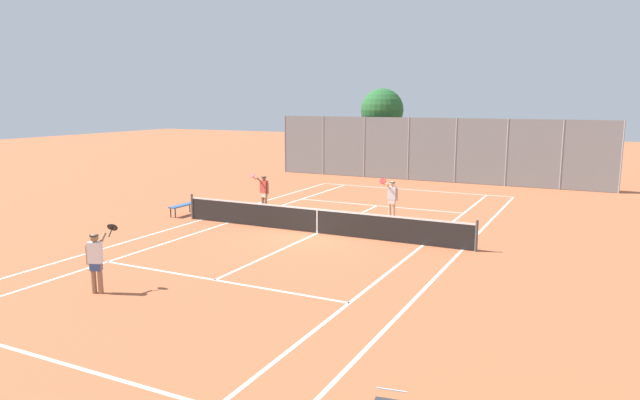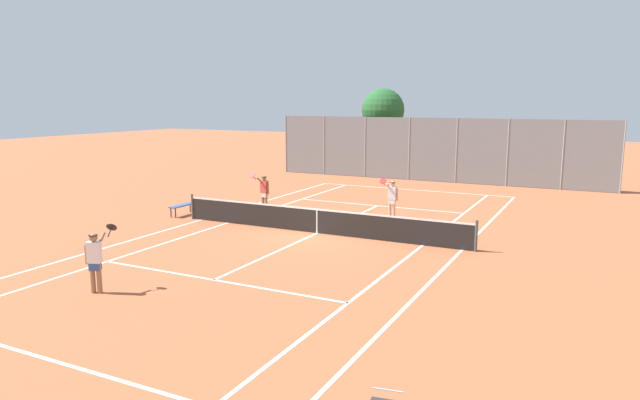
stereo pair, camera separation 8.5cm
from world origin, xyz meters
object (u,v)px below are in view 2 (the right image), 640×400
object	(u,v)px
player_near_side	(95,259)
player_far_left	(264,190)
loose_tennis_ball_0	(373,203)
courtside_bench	(183,206)
tree_behind_left	(384,111)
loose_tennis_ball_1	(417,228)
tennis_net	(317,220)
player_far_right	(392,197)
loose_tennis_ball_2	(444,232)

from	to	relation	value
player_near_side	player_far_left	size ratio (longest dim) A/B	1.00
loose_tennis_ball_0	courtside_bench	xyz separation A→B (m)	(-6.53, -6.26, 0.38)
loose_tennis_ball_0	tree_behind_left	distance (m)	12.14
loose_tennis_ball_0	loose_tennis_ball_1	world-z (taller)	same
tennis_net	player_far_right	bearing A→B (deg)	67.92
courtside_bench	loose_tennis_ball_0	bearing A→B (deg)	43.79
courtside_bench	player_far_right	bearing A→B (deg)	22.21
loose_tennis_ball_1	tree_behind_left	bearing A→B (deg)	115.11
loose_tennis_ball_0	tennis_net	bearing A→B (deg)	-87.10
loose_tennis_ball_2	tree_behind_left	world-z (taller)	tree_behind_left
loose_tennis_ball_2	courtside_bench	distance (m)	11.33
loose_tennis_ball_0	tree_behind_left	world-z (taller)	tree_behind_left
player_near_side	loose_tennis_ball_1	size ratio (longest dim) A/B	26.88
player_far_right	courtside_bench	world-z (taller)	player_far_right
loose_tennis_ball_0	courtside_bench	distance (m)	9.05
loose_tennis_ball_0	loose_tennis_ball_2	distance (m)	6.51
player_far_right	courtside_bench	bearing A→B (deg)	-157.79
loose_tennis_ball_2	courtside_bench	world-z (taller)	courtside_bench
tennis_net	player_far_right	xyz separation A→B (m)	(1.59, 3.92, 0.42)
player_far_right	courtside_bench	size ratio (longest dim) A/B	1.18
loose_tennis_ball_2	loose_tennis_ball_1	bearing A→B (deg)	171.24
player_far_right	loose_tennis_ball_1	xyz separation A→B (m)	(1.61, -1.57, -0.89)
tennis_net	loose_tennis_ball_1	distance (m)	4.01
player_far_left	loose_tennis_ball_2	xyz separation A→B (m)	(8.56, -0.81, -0.89)
player_far_left	player_far_right	bearing A→B (deg)	9.10
loose_tennis_ball_1	courtside_bench	world-z (taller)	courtside_bench
loose_tennis_ball_1	tree_behind_left	xyz separation A→B (m)	(-7.11, 15.18, 4.24)
player_far_right	loose_tennis_ball_2	distance (m)	3.36
loose_tennis_ball_2	courtside_bench	xyz separation A→B (m)	(-11.19, -1.71, 0.38)
tree_behind_left	loose_tennis_ball_1	bearing A→B (deg)	-64.89
tennis_net	loose_tennis_ball_1	xyz separation A→B (m)	(3.20, 2.36, -0.48)
player_far_left	tree_behind_left	size ratio (longest dim) A/B	0.31
player_far_left	loose_tennis_ball_0	xyz separation A→B (m)	(3.90, 3.74, -0.89)
player_far_right	loose_tennis_ball_0	size ratio (longest dim) A/B	26.88
loose_tennis_ball_0	loose_tennis_ball_2	world-z (taller)	same
player_far_left	loose_tennis_ball_1	bearing A→B (deg)	-4.87
player_near_side	courtside_bench	size ratio (longest dim) A/B	1.18
player_far_left	player_far_right	distance (m)	5.90
player_far_right	loose_tennis_ball_1	bearing A→B (deg)	-44.21
loose_tennis_ball_1	loose_tennis_ball_2	bearing A→B (deg)	-8.76
tennis_net	tree_behind_left	world-z (taller)	tree_behind_left
loose_tennis_ball_0	tree_behind_left	bearing A→B (deg)	108.27
player_far_right	tree_behind_left	bearing A→B (deg)	112.01
tennis_net	player_near_side	bearing A→B (deg)	-103.58
player_near_side	courtside_bench	xyz separation A→B (m)	(-4.78, 9.12, -0.52)
player_near_side	player_far_left	bearing A→B (deg)	100.47
tennis_net	player_near_side	xyz separation A→B (m)	(-2.09, -8.65, 0.42)
loose_tennis_ball_0	player_near_side	bearing A→B (deg)	-96.49
player_near_side	loose_tennis_ball_0	world-z (taller)	player_near_side
tennis_net	loose_tennis_ball_0	xyz separation A→B (m)	(-0.34, 6.73, -0.48)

